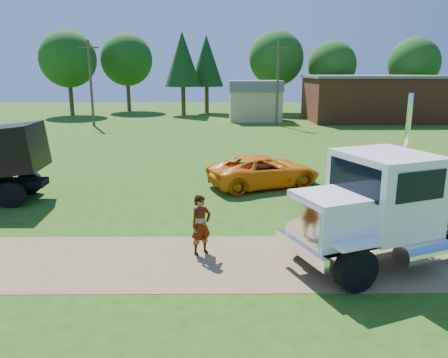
{
  "coord_description": "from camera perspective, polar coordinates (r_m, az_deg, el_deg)",
  "views": [
    {
      "loc": [
        -0.18,
        -12.84,
        5.92
      ],
      "look_at": [
        -0.02,
        4.41,
        1.6
      ],
      "focal_mm": 35.0,
      "sensor_mm": 36.0,
      "label": 1
    }
  ],
  "objects": [
    {
      "name": "ground",
      "position": [
        14.14,
        0.26,
        -10.69
      ],
      "size": [
        140.0,
        140.0,
        0.0
      ],
      "primitive_type": "plane",
      "color": "#264910",
      "rests_on": "ground"
    },
    {
      "name": "spectator_a",
      "position": [
        14.32,
        -3.02,
        -6.04
      ],
      "size": [
        0.88,
        0.82,
        2.01
      ],
      "primitive_type": "imported",
      "rotation": [
        0.0,
        0.0,
        0.62
      ],
      "color": "#999999",
      "rests_on": "ground"
    },
    {
      "name": "orange_pickup",
      "position": [
        22.77,
        5.3,
        1.05
      ],
      "size": [
        6.45,
        4.68,
        1.63
      ],
      "primitive_type": "imported",
      "rotation": [
        0.0,
        0.0,
        1.95
      ],
      "color": "orange",
      "rests_on": "ground"
    },
    {
      "name": "dirt_track",
      "position": [
        14.14,
        0.26,
        -10.67
      ],
      "size": [
        120.0,
        4.2,
        0.01
      ],
      "primitive_type": "cube",
      "color": "olive",
      "rests_on": "ground"
    },
    {
      "name": "tree_row",
      "position": [
        62.47,
        0.33,
        15.19
      ],
      "size": [
        53.91,
        13.21,
        11.31
      ],
      "color": "#332314",
      "rests_on": "ground"
    },
    {
      "name": "tan_shed",
      "position": [
        53.12,
        4.06,
        10.25
      ],
      "size": [
        6.2,
        5.4,
        4.7
      ],
      "color": "tan",
      "rests_on": "ground"
    },
    {
      "name": "brick_building",
      "position": [
        55.97,
        18.73,
        10.0
      ],
      "size": [
        15.4,
        10.4,
        5.3
      ],
      "color": "brown",
      "rests_on": "ground"
    },
    {
      "name": "utility_poles",
      "position": [
        48.25,
        7.01,
        12.53
      ],
      "size": [
        42.2,
        0.28,
        9.0
      ],
      "color": "#4D3A2B",
      "rests_on": "ground"
    },
    {
      "name": "white_semi_tractor",
      "position": [
        14.34,
        20.38,
        -3.62
      ],
      "size": [
        8.73,
        5.57,
        5.22
      ],
      "rotation": [
        0.0,
        0.0,
        0.38
      ],
      "color": "black",
      "rests_on": "ground"
    },
    {
      "name": "spectator_b",
      "position": [
        22.58,
        16.51,
        0.5
      ],
      "size": [
        1.01,
        0.92,
        1.7
      ],
      "primitive_type": "imported",
      "rotation": [
        0.0,
        0.0,
        3.55
      ],
      "color": "#999999",
      "rests_on": "ground"
    }
  ]
}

